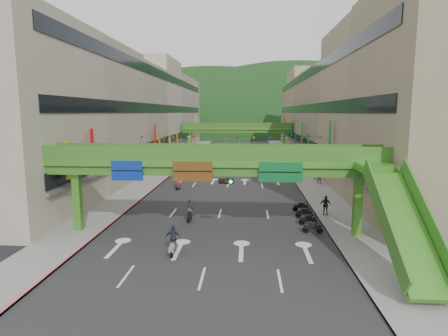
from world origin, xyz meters
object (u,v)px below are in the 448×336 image
Objects in this scene: scooter_rider_mid at (226,167)px; car_yellow at (231,152)px; car_silver at (210,153)px; pedestrian_red at (320,178)px; overpass_near at (226,171)px; scooter_rider_near at (190,211)px.

scooter_rider_mid is 25.93m from car_yellow.
pedestrian_red is (17.96, -31.40, 0.11)m from car_silver.
scooter_rider_mid is 0.49× the size of car_silver.
scooter_rider_mid is 0.56× the size of car_yellow.
scooter_rider_mid is at bearing 93.21° from overpass_near.
car_yellow is at bearing 18.43° from car_silver.
car_silver is at bearing -163.44° from car_yellow.
scooter_rider_mid reaches higher than pedestrian_red.
scooter_rider_mid is at bearing -94.03° from car_yellow.
scooter_rider_mid is at bearing -81.52° from car_silver.
car_silver is at bearing 101.84° from scooter_rider_mid.
scooter_rider_near is at bearing -96.63° from car_yellow.
overpass_near reaches higher than pedestrian_red.
car_yellow is at bearing 116.75° from pedestrian_red.
overpass_near is at bearing -112.50° from pedestrian_red.
scooter_rider_mid is 1.28× the size of pedestrian_red.
car_silver is 36.17m from pedestrian_red.
car_silver is 2.63× the size of pedestrian_red.
scooter_rider_near is 0.92× the size of scooter_rider_mid.
scooter_rider_mid is at bearing 155.27° from pedestrian_red.
overpass_near is 7.29× the size of car_yellow.
car_silver reaches higher than car_yellow.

